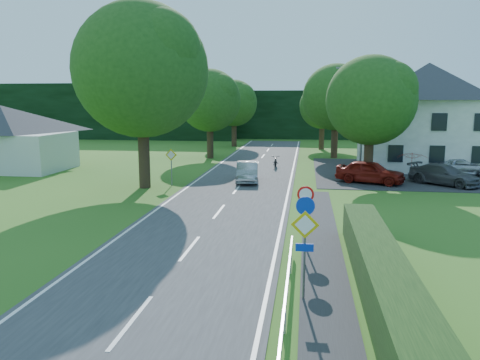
% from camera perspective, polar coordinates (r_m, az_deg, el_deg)
% --- Properties ---
extents(road, '(7.00, 80.00, 0.04)m').
position_cam_1_polar(road, '(25.57, -1.74, -2.86)').
color(road, '#363538').
rests_on(road, ground).
extents(parking_pad, '(14.00, 16.00, 0.04)m').
position_cam_1_polar(parking_pad, '(38.78, 19.49, 0.89)').
color(parking_pad, '#27272A').
rests_on(parking_pad, ground).
extents(line_edge_left, '(0.12, 80.00, 0.01)m').
position_cam_1_polar(line_edge_left, '(26.31, -8.74, -2.56)').
color(line_edge_left, white).
rests_on(line_edge_left, road).
extents(line_edge_right, '(0.12, 80.00, 0.01)m').
position_cam_1_polar(line_edge_right, '(25.23, 5.57, -3.02)').
color(line_edge_right, white).
rests_on(line_edge_right, road).
extents(line_centre, '(0.12, 80.00, 0.01)m').
position_cam_1_polar(line_centre, '(25.57, -1.74, -2.81)').
color(line_centre, white).
rests_on(line_centre, road).
extents(tree_main, '(9.40, 9.40, 11.64)m').
position_cam_1_polar(tree_main, '(30.39, -11.86, 9.94)').
color(tree_main, '#1F4916').
rests_on(tree_main, ground).
extents(tree_left_far, '(7.00, 7.00, 8.58)m').
position_cam_1_polar(tree_left_far, '(45.57, -3.69, 8.04)').
color(tree_left_far, '#1F4916').
rests_on(tree_left_far, ground).
extents(tree_right_far, '(7.40, 7.40, 9.09)m').
position_cam_1_polar(tree_right_far, '(46.68, 11.55, 8.22)').
color(tree_right_far, '#1F4916').
rests_on(tree_right_far, ground).
extents(tree_left_back, '(6.60, 6.60, 8.07)m').
position_cam_1_polar(tree_left_back, '(57.29, -0.73, 8.13)').
color(tree_left_back, '#1F4916').
rests_on(tree_left_back, ground).
extents(tree_right_back, '(6.20, 6.20, 7.56)m').
position_cam_1_polar(tree_right_back, '(54.65, 9.99, 7.65)').
color(tree_right_back, '#1F4916').
rests_on(tree_right_back, ground).
extents(tree_right_mid, '(7.00, 7.00, 8.58)m').
position_cam_1_polar(tree_right_mid, '(32.89, 15.58, 7.09)').
color(tree_right_mid, '#1F4916').
rests_on(tree_right_mid, ground).
extents(treeline_left, '(44.00, 6.00, 8.00)m').
position_cam_1_polar(treeline_left, '(74.02, -17.94, 7.99)').
color(treeline_left, black).
rests_on(treeline_left, ground).
extents(treeline_right, '(30.00, 5.00, 7.00)m').
position_cam_1_polar(treeline_right, '(70.72, 11.21, 7.81)').
color(treeline_right, black).
rests_on(treeline_right, ground).
extents(bungalow_left, '(11.00, 6.50, 5.20)m').
position_cam_1_polar(bungalow_left, '(42.36, -27.00, 4.76)').
color(bungalow_left, silver).
rests_on(bungalow_left, ground).
extents(house_white, '(10.60, 8.40, 8.60)m').
position_cam_1_polar(house_white, '(41.76, 21.74, 7.40)').
color(house_white, silver).
rests_on(house_white, ground).
extents(streetlight, '(2.03, 0.18, 8.00)m').
position_cam_1_polar(streetlight, '(34.82, 14.46, 7.55)').
color(streetlight, slate).
rests_on(streetlight, ground).
extents(sign_priority_right, '(0.78, 0.09, 2.59)m').
position_cam_1_polar(sign_priority_right, '(13.13, 7.90, -7.11)').
color(sign_priority_right, slate).
rests_on(sign_priority_right, ground).
extents(sign_roundabout, '(0.64, 0.08, 2.37)m').
position_cam_1_polar(sign_roundabout, '(16.05, 7.94, -4.46)').
color(sign_roundabout, slate).
rests_on(sign_roundabout, ground).
extents(sign_speed_limit, '(0.64, 0.11, 2.37)m').
position_cam_1_polar(sign_speed_limit, '(17.97, 7.98, -2.62)').
color(sign_speed_limit, slate).
rests_on(sign_speed_limit, ground).
extents(sign_priority_left, '(0.78, 0.09, 2.44)m').
position_cam_1_polar(sign_priority_left, '(31.09, -8.38, 2.45)').
color(sign_priority_left, slate).
rests_on(sign_priority_left, ground).
extents(moving_car, '(1.85, 4.25, 1.36)m').
position_cam_1_polar(moving_car, '(32.15, 0.89, 1.00)').
color(moving_car, '#A5A6AA').
rests_on(moving_car, road).
extents(motorcycle, '(0.74, 2.05, 1.07)m').
position_cam_1_polar(motorcycle, '(38.84, 4.37, 2.26)').
color(motorcycle, black).
rests_on(motorcycle, road).
extents(parked_car_red, '(4.88, 3.38, 1.54)m').
position_cam_1_polar(parked_car_red, '(32.81, 15.58, 0.98)').
color(parked_car_red, maroon).
rests_on(parked_car_red, parking_pad).
extents(parked_car_silver_a, '(4.97, 2.08, 1.60)m').
position_cam_1_polar(parked_car_silver_a, '(40.40, 19.06, 2.42)').
color(parked_car_silver_a, silver).
rests_on(parked_car_silver_a, parking_pad).
extents(parked_car_grey, '(4.70, 4.46, 1.34)m').
position_cam_1_polar(parked_car_grey, '(33.85, 23.63, 0.60)').
color(parked_car_grey, '#4A494E').
rests_on(parked_car_grey, parking_pad).
extents(parked_car_silver_b, '(4.40, 2.05, 1.22)m').
position_cam_1_polar(parked_car_silver_b, '(38.86, 25.36, 1.46)').
color(parked_car_silver_b, '#B4B4BC').
rests_on(parked_car_silver_b, parking_pad).
extents(parasol, '(2.20, 2.24, 1.94)m').
position_cam_1_polar(parasol, '(35.19, 20.20, 1.63)').
color(parasol, red).
rests_on(parasol, parking_pad).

